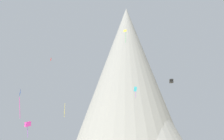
{
  "coord_description": "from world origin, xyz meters",
  "views": [
    {
      "loc": [
        -6.9,
        -33.81,
        4.46
      ],
      "look_at": [
        -3.76,
        37.45,
        21.51
      ],
      "focal_mm": 46.31,
      "sensor_mm": 36.0,
      "label": 1
    }
  ],
  "objects_px": {
    "kite_red_high": "(51,59)",
    "kite_yellow_mid": "(65,107)",
    "kite_black_mid": "(171,81)",
    "kite_magenta_low": "(28,124)",
    "kite_cyan_mid": "(135,90)",
    "kite_gold_high": "(125,33)",
    "rock_massif": "(131,88)",
    "kite_blue_low": "(20,94)"
  },
  "relations": [
    {
      "from": "kite_black_mid",
      "to": "kite_yellow_mid",
      "type": "bearing_deg",
      "value": -179.0
    },
    {
      "from": "kite_red_high",
      "to": "kite_yellow_mid",
      "type": "height_order",
      "value": "kite_red_high"
    },
    {
      "from": "kite_cyan_mid",
      "to": "kite_yellow_mid",
      "type": "relative_size",
      "value": 0.79
    },
    {
      "from": "kite_blue_low",
      "to": "kite_gold_high",
      "type": "xyz_separation_m",
      "value": [
        23.59,
        28.89,
        24.11
      ]
    },
    {
      "from": "kite_cyan_mid",
      "to": "kite_red_high",
      "type": "distance_m",
      "value": 28.19
    },
    {
      "from": "kite_magenta_low",
      "to": "kite_blue_low",
      "type": "xyz_separation_m",
      "value": [
        3.08,
        -20.46,
        4.96
      ]
    },
    {
      "from": "kite_cyan_mid",
      "to": "kite_gold_high",
      "type": "height_order",
      "value": "kite_gold_high"
    },
    {
      "from": "kite_red_high",
      "to": "kite_black_mid",
      "type": "height_order",
      "value": "kite_red_high"
    },
    {
      "from": "rock_massif",
      "to": "kite_blue_low",
      "type": "bearing_deg",
      "value": -111.04
    },
    {
      "from": "kite_yellow_mid",
      "to": "kite_gold_high",
      "type": "relative_size",
      "value": 0.94
    },
    {
      "from": "kite_yellow_mid",
      "to": "kite_blue_low",
      "type": "bearing_deg",
      "value": 28.24
    },
    {
      "from": "kite_red_high",
      "to": "kite_yellow_mid",
      "type": "xyz_separation_m",
      "value": [
        4.86,
        0.03,
        -15.01
      ]
    },
    {
      "from": "kite_black_mid",
      "to": "rock_massif",
      "type": "bearing_deg",
      "value": 100.89
    },
    {
      "from": "kite_yellow_mid",
      "to": "kite_gold_high",
      "type": "distance_m",
      "value": 29.92
    },
    {
      "from": "kite_blue_low",
      "to": "kite_black_mid",
      "type": "bearing_deg",
      "value": -66.82
    },
    {
      "from": "kite_blue_low",
      "to": "kite_gold_high",
      "type": "distance_m",
      "value": 44.41
    },
    {
      "from": "rock_massif",
      "to": "kite_blue_low",
      "type": "height_order",
      "value": "rock_massif"
    },
    {
      "from": "rock_massif",
      "to": "kite_yellow_mid",
      "type": "distance_m",
      "value": 57.1
    },
    {
      "from": "rock_massif",
      "to": "kite_cyan_mid",
      "type": "relative_size",
      "value": 21.38
    },
    {
      "from": "rock_massif",
      "to": "kite_red_high",
      "type": "relative_size",
      "value": 63.81
    },
    {
      "from": "kite_yellow_mid",
      "to": "kite_gold_high",
      "type": "xyz_separation_m",
      "value": [
        18.45,
        -1.97,
        23.47
      ]
    },
    {
      "from": "kite_cyan_mid",
      "to": "kite_red_high",
      "type": "relative_size",
      "value": 2.98
    },
    {
      "from": "kite_yellow_mid",
      "to": "kite_black_mid",
      "type": "bearing_deg",
      "value": 126.05
    },
    {
      "from": "rock_massif",
      "to": "kite_yellow_mid",
      "type": "xyz_separation_m",
      "value": [
        -25.54,
        -48.9,
        -14.73
      ]
    },
    {
      "from": "kite_red_high",
      "to": "kite_black_mid",
      "type": "relative_size",
      "value": 0.93
    },
    {
      "from": "kite_magenta_low",
      "to": "kite_yellow_mid",
      "type": "xyz_separation_m",
      "value": [
        8.22,
        10.4,
        5.59
      ]
    },
    {
      "from": "rock_massif",
      "to": "kite_red_high",
      "type": "xyz_separation_m",
      "value": [
        -30.4,
        -48.93,
        0.28
      ]
    },
    {
      "from": "rock_massif",
      "to": "kite_blue_low",
      "type": "distance_m",
      "value": 86.83
    },
    {
      "from": "kite_cyan_mid",
      "to": "kite_black_mid",
      "type": "xyz_separation_m",
      "value": [
        11.69,
        3.23,
        3.4
      ]
    },
    {
      "from": "rock_massif",
      "to": "kite_gold_high",
      "type": "distance_m",
      "value": 52.1
    },
    {
      "from": "rock_massif",
      "to": "kite_black_mid",
      "type": "distance_m",
      "value": 50.78
    },
    {
      "from": "kite_black_mid",
      "to": "kite_magenta_low",
      "type": "relative_size",
      "value": 0.28
    },
    {
      "from": "kite_blue_low",
      "to": "kite_gold_high",
      "type": "relative_size",
      "value": 1.32
    },
    {
      "from": "kite_cyan_mid",
      "to": "kite_gold_high",
      "type": "distance_m",
      "value": 19.01
    },
    {
      "from": "rock_massif",
      "to": "kite_gold_high",
      "type": "relative_size",
      "value": 15.88
    },
    {
      "from": "kite_magenta_low",
      "to": "kite_black_mid",
      "type": "bearing_deg",
      "value": -112.36
    },
    {
      "from": "kite_cyan_mid",
      "to": "kite_yellow_mid",
      "type": "bearing_deg",
      "value": 34.94
    },
    {
      "from": "rock_massif",
      "to": "kite_black_mid",
      "type": "bearing_deg",
      "value": -81.75
    },
    {
      "from": "rock_massif",
      "to": "kite_blue_low",
      "type": "xyz_separation_m",
      "value": [
        -30.68,
        -79.76,
        -15.37
      ]
    },
    {
      "from": "kite_red_high",
      "to": "kite_blue_low",
      "type": "bearing_deg",
      "value": 42.24
    },
    {
      "from": "kite_magenta_low",
      "to": "kite_gold_high",
      "type": "height_order",
      "value": "kite_gold_high"
    },
    {
      "from": "kite_cyan_mid",
      "to": "kite_black_mid",
      "type": "height_order",
      "value": "kite_black_mid"
    }
  ]
}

